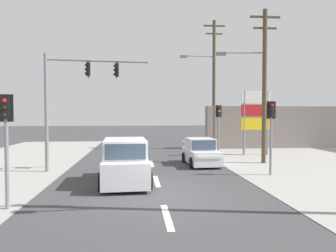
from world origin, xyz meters
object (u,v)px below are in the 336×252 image
at_px(traffic_signal_mast, 73,91).
at_px(pedestal_signal_left_kerb, 6,132).
at_px(suv_oncoming_mid, 125,162).
at_px(pedestal_signal_far_median, 219,122).
at_px(utility_pole_midground_right, 262,81).
at_px(shopping_plaza_sign, 256,113).
at_px(utility_pole_background_right, 213,81).
at_px(pedestal_signal_right_kerb, 271,125).
at_px(hatchback_oncoming_near, 201,153).

bearing_deg(traffic_signal_mast, pedestal_signal_left_kerb, -96.14).
bearing_deg(suv_oncoming_mid, pedestal_signal_far_median, 53.37).
distance_m(utility_pole_midground_right, shopping_plaza_sign, 4.33).
bearing_deg(utility_pole_background_right, shopping_plaza_sign, -63.48).
bearing_deg(pedestal_signal_right_kerb, pedestal_signal_far_median, 95.71).
distance_m(pedestal_signal_left_kerb, hatchback_oncoming_near, 11.43).
xyz_separation_m(shopping_plaza_sign, suv_oncoming_mid, (-8.93, -8.56, -2.10)).
relative_size(traffic_signal_mast, suv_oncoming_mid, 1.30).
xyz_separation_m(utility_pole_midground_right, pedestal_signal_far_median, (-1.72, 3.49, -2.49)).
xyz_separation_m(utility_pole_midground_right, suv_oncoming_mid, (-7.90, -4.82, -4.02)).
height_order(utility_pole_midground_right, utility_pole_background_right, utility_pole_background_right).
relative_size(utility_pole_background_right, pedestal_signal_right_kerb, 3.00).
bearing_deg(suv_oncoming_mid, hatchback_oncoming_near, 48.15).
bearing_deg(traffic_signal_mast, pedestal_signal_right_kerb, -12.24).
bearing_deg(suv_oncoming_mid, pedestal_signal_right_kerb, 8.80).
bearing_deg(traffic_signal_mast, suv_oncoming_mid, -48.88).
bearing_deg(shopping_plaza_sign, hatchback_oncoming_near, -140.75).
bearing_deg(pedestal_signal_left_kerb, pedestal_signal_far_median, 50.89).
relative_size(hatchback_oncoming_near, suv_oncoming_mid, 0.80).
bearing_deg(utility_pole_midground_right, pedestal_signal_right_kerb, -104.96).
relative_size(traffic_signal_mast, pedestal_signal_left_kerb, 1.69).
relative_size(traffic_signal_mast, hatchback_oncoming_near, 1.62).
xyz_separation_m(pedestal_signal_far_median, shopping_plaza_sign, (2.76, 0.26, 0.57)).
bearing_deg(pedestal_signal_right_kerb, shopping_plaza_sign, 74.80).
height_order(shopping_plaza_sign, hatchback_oncoming_near, shopping_plaza_sign).
relative_size(shopping_plaza_sign, hatchback_oncoming_near, 1.24).
height_order(utility_pole_background_right, pedestal_signal_far_median, utility_pole_background_right).
height_order(pedestal_signal_left_kerb, suv_oncoming_mid, pedestal_signal_left_kerb).
distance_m(shopping_plaza_sign, suv_oncoming_mid, 12.55).
height_order(utility_pole_midground_right, pedestal_signal_left_kerb, utility_pole_midground_right).
xyz_separation_m(traffic_signal_mast, suv_oncoming_mid, (2.76, -3.16, -3.26)).
bearing_deg(pedestal_signal_right_kerb, traffic_signal_mast, 167.76).
xyz_separation_m(pedestal_signal_right_kerb, shopping_plaza_sign, (2.04, 7.49, 0.57)).
distance_m(traffic_signal_mast, shopping_plaza_sign, 12.93).
xyz_separation_m(utility_pole_background_right, hatchback_oncoming_near, (-2.58, -8.15, -5.01)).
bearing_deg(pedestal_signal_left_kerb, hatchback_oncoming_near, 47.09).
xyz_separation_m(traffic_signal_mast, pedestal_signal_far_median, (8.93, 5.14, -1.73)).
distance_m(traffic_signal_mast, pedestal_signal_far_median, 10.45).
xyz_separation_m(pedestal_signal_left_kerb, suv_oncoming_mid, (3.49, 3.58, -1.53)).
bearing_deg(utility_pole_midground_right, shopping_plaza_sign, 74.56).
bearing_deg(pedestal_signal_left_kerb, utility_pole_midground_right, 36.40).
bearing_deg(pedestal_signal_left_kerb, traffic_signal_mast, 83.86).
relative_size(traffic_signal_mast, shopping_plaza_sign, 1.30).
bearing_deg(shopping_plaza_sign, utility_pole_midground_right, -105.44).
xyz_separation_m(traffic_signal_mast, pedestal_signal_left_kerb, (-0.72, -6.74, -1.73)).
relative_size(pedestal_signal_left_kerb, shopping_plaza_sign, 0.77).
height_order(utility_pole_midground_right, shopping_plaza_sign, utility_pole_midground_right).
relative_size(utility_pole_midground_right, hatchback_oncoming_near, 2.46).
bearing_deg(suv_oncoming_mid, utility_pole_midground_right, 31.37).
bearing_deg(pedestal_signal_right_kerb, suv_oncoming_mid, -171.20).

